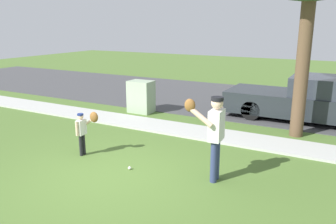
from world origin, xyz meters
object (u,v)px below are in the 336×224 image
(person_child, at_px, (84,127))
(person_adult, at_px, (214,130))
(parked_pickup_dark, at_px, (310,101))
(baseball, at_px, (130,168))
(utility_cabinet, at_px, (141,97))

(person_child, bearing_deg, person_adult, -0.91)
(person_adult, relative_size, parked_pickup_dark, 0.34)
(parked_pickup_dark, bearing_deg, person_adult, 78.46)
(person_adult, distance_m, baseball, 2.12)
(utility_cabinet, bearing_deg, person_adult, -43.00)
(person_adult, xyz_separation_m, parked_pickup_dark, (1.17, 5.73, -0.42))
(person_child, distance_m, utility_cabinet, 4.33)
(person_adult, height_order, parked_pickup_dark, person_adult)
(person_adult, bearing_deg, person_child, -0.91)
(person_adult, distance_m, parked_pickup_dark, 5.86)
(person_adult, bearing_deg, utility_cabinet, -46.71)
(baseball, bearing_deg, person_adult, 11.93)
(person_child, height_order, utility_cabinet, utility_cabinet)
(parked_pickup_dark, bearing_deg, baseball, 64.06)
(person_adult, distance_m, person_child, 3.28)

